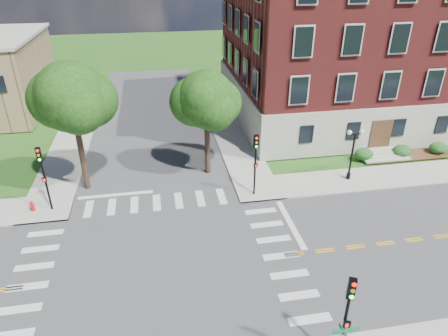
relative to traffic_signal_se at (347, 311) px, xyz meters
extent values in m
plane|color=#235818|center=(-7.53, 7.23, -3.19)|extent=(160.00, 160.00, 0.00)
cube|color=#3D3D3F|center=(-7.53, 7.23, -3.18)|extent=(90.00, 12.00, 0.01)
cube|color=#3D3D3F|center=(-7.53, 7.23, -3.18)|extent=(12.00, 90.00, 0.01)
cube|color=#9E9B93|center=(15.47, 14.98, -3.13)|extent=(34.00, 3.50, 0.12)
cube|color=#9E9B93|center=(0.22, 30.23, -3.13)|extent=(3.50, 34.00, 0.12)
cube|color=#9E9B93|center=(-15.28, 30.23, -3.13)|extent=(3.50, 34.00, 0.12)
cube|color=silver|center=(1.27, 10.23, -3.19)|extent=(0.40, 5.50, 0.00)
cube|color=#9B9989|center=(16.47, 29.23, -0.97)|extent=(30.00, 20.00, 4.20)
cube|color=maroon|center=(16.47, 29.23, 7.03)|extent=(29.55, 19.70, 11.80)
cube|color=#472D19|center=(12.47, 19.19, -1.37)|extent=(2.00, 0.10, 2.80)
cylinder|color=black|center=(-12.71, 17.49, -0.72)|extent=(0.44, 0.44, 4.70)
sphere|color=#12360E|center=(-12.71, 17.49, 4.13)|extent=(5.00, 5.00, 5.00)
cylinder|color=black|center=(-3.20, 18.30, -1.10)|extent=(0.44, 0.44, 3.94)
sphere|color=#12360E|center=(-3.20, 18.30, 3.11)|extent=(4.48, 4.48, 4.48)
cylinder|color=black|center=(0.00, 0.02, -1.17)|extent=(0.14, 0.14, 3.80)
cube|color=black|center=(0.00, 0.02, 1.23)|extent=(0.38, 0.33, 1.00)
cylinder|color=red|center=(0.00, -0.11, 1.56)|extent=(0.19, 0.12, 0.18)
cylinder|color=orange|center=(0.00, -0.11, 1.23)|extent=(0.19, 0.12, 0.18)
cylinder|color=#19E533|center=(0.00, -0.11, 0.90)|extent=(0.19, 0.12, 0.18)
cube|color=black|center=(0.00, -0.16, -0.57)|extent=(0.32, 0.23, 0.30)
cylinder|color=black|center=(-0.29, 14.20, -1.17)|extent=(0.14, 0.14, 3.80)
cube|color=black|center=(-0.29, 14.20, 1.23)|extent=(0.37, 0.31, 1.00)
cylinder|color=red|center=(-0.29, 14.07, 1.56)|extent=(0.19, 0.10, 0.18)
cylinder|color=orange|center=(-0.29, 14.07, 1.23)|extent=(0.19, 0.10, 0.18)
cylinder|color=#19E533|center=(-0.29, 14.07, 0.90)|extent=(0.19, 0.10, 0.18)
cube|color=black|center=(-0.29, 14.02, -0.57)|extent=(0.32, 0.21, 0.30)
cylinder|color=black|center=(-14.83, 14.73, -1.17)|extent=(0.14, 0.14, 3.80)
cube|color=black|center=(-14.83, 14.73, 1.23)|extent=(0.33, 0.24, 1.00)
cylinder|color=red|center=(-14.83, 14.60, 1.56)|extent=(0.18, 0.06, 0.18)
cylinder|color=orange|center=(-14.83, 14.60, 1.23)|extent=(0.18, 0.06, 0.18)
cylinder|color=#19E533|center=(-14.83, 14.60, 0.90)|extent=(0.18, 0.06, 0.18)
cube|color=black|center=(-14.83, 14.55, -0.57)|extent=(0.31, 0.14, 0.30)
cylinder|color=black|center=(7.70, 15.13, -2.82)|extent=(0.32, 0.32, 0.50)
cylinder|color=black|center=(7.70, 15.13, -1.17)|extent=(0.16, 0.16, 3.80)
cube|color=black|center=(7.70, 15.13, 0.78)|extent=(1.00, 0.06, 0.06)
sphere|color=white|center=(7.20, 15.13, 0.98)|extent=(0.36, 0.36, 0.36)
sphere|color=white|center=(8.20, 15.13, 0.98)|extent=(0.36, 0.36, 0.36)
cube|color=#0D6E43|center=(-0.42, -0.82, -0.07)|extent=(1.10, 0.03, 0.20)
cube|color=#0D6E43|center=(-0.42, -0.82, -0.32)|extent=(0.03, 1.10, 0.20)
cylinder|color=#B60E16|center=(-16.10, 14.77, -3.02)|extent=(0.32, 0.32, 0.10)
cylinder|color=#B60E16|center=(-16.10, 14.77, -2.77)|extent=(0.22, 0.22, 0.60)
sphere|color=#B60E16|center=(-16.10, 14.77, -2.44)|extent=(0.24, 0.24, 0.24)
cylinder|color=#B60E16|center=(-16.10, 14.77, -2.69)|extent=(0.35, 0.12, 0.12)
cylinder|color=#B60E16|center=(-16.10, 14.77, -2.69)|extent=(0.12, 0.35, 0.12)
camera|label=1|loc=(-6.96, -10.48, 12.84)|focal=32.00mm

